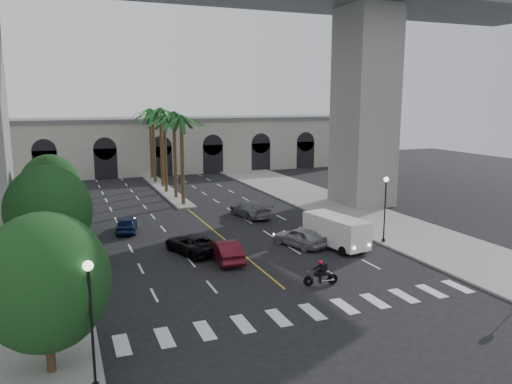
% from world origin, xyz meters
% --- Properties ---
extents(ground, '(140.00, 140.00, 0.00)m').
position_xyz_m(ground, '(0.00, 0.00, 0.00)').
color(ground, black).
rests_on(ground, ground).
extents(sidewalk_left, '(8.00, 100.00, 0.15)m').
position_xyz_m(sidewalk_left, '(-15.00, 15.00, 0.07)').
color(sidewalk_left, gray).
rests_on(sidewalk_left, ground).
extents(sidewalk_right, '(8.00, 100.00, 0.15)m').
position_xyz_m(sidewalk_right, '(15.00, 15.00, 0.07)').
color(sidewalk_right, gray).
rests_on(sidewalk_right, ground).
extents(median, '(2.00, 24.00, 0.20)m').
position_xyz_m(median, '(0.00, 38.00, 0.10)').
color(median, gray).
rests_on(median, ground).
extents(pier_building, '(71.00, 10.50, 8.50)m').
position_xyz_m(pier_building, '(0.00, 55.00, 4.27)').
color(pier_building, beige).
rests_on(pier_building, ground).
extents(bridge, '(75.00, 13.00, 26.00)m').
position_xyz_m(bridge, '(3.42, 22.00, 18.51)').
color(bridge, gray).
rests_on(bridge, ground).
extents(palm_a, '(3.20, 3.20, 10.30)m').
position_xyz_m(palm_a, '(0.00, 28.00, 9.10)').
color(palm_a, '#47331E').
rests_on(palm_a, ground).
extents(palm_b, '(3.20, 3.20, 10.60)m').
position_xyz_m(palm_b, '(0.10, 32.00, 9.37)').
color(palm_b, '#47331E').
rests_on(palm_b, ground).
extents(palm_c, '(3.20, 3.20, 10.10)m').
position_xyz_m(palm_c, '(-0.20, 36.00, 8.91)').
color(palm_c, '#47331E').
rests_on(palm_c, ground).
extents(palm_d, '(3.20, 3.20, 10.90)m').
position_xyz_m(palm_d, '(0.15, 40.00, 9.65)').
color(palm_d, '#47331E').
rests_on(palm_d, ground).
extents(palm_e, '(3.20, 3.20, 10.40)m').
position_xyz_m(palm_e, '(-0.10, 44.00, 9.19)').
color(palm_e, '#47331E').
rests_on(palm_e, ground).
extents(palm_f, '(3.20, 3.20, 10.70)m').
position_xyz_m(palm_f, '(0.20, 48.00, 9.46)').
color(palm_f, '#47331E').
rests_on(palm_f, ground).
extents(street_tree_near, '(5.20, 5.20, 6.89)m').
position_xyz_m(street_tree_near, '(-13.00, -3.00, 4.02)').
color(street_tree_near, '#382616').
rests_on(street_tree_near, ground).
extents(street_tree_mid, '(5.44, 5.44, 7.21)m').
position_xyz_m(street_tree_mid, '(-13.00, 10.00, 4.21)').
color(street_tree_mid, '#382616').
rests_on(street_tree_mid, ground).
extents(street_tree_far, '(5.04, 5.04, 6.68)m').
position_xyz_m(street_tree_far, '(-13.00, 22.00, 3.90)').
color(street_tree_far, '#382616').
rests_on(street_tree_far, ground).
extents(lamp_post_left_near, '(0.40, 0.40, 5.35)m').
position_xyz_m(lamp_post_left_near, '(-11.40, -5.00, 3.22)').
color(lamp_post_left_near, black).
rests_on(lamp_post_left_near, ground).
extents(lamp_post_left_far, '(0.40, 0.40, 5.35)m').
position_xyz_m(lamp_post_left_far, '(-11.40, 16.00, 3.22)').
color(lamp_post_left_far, black).
rests_on(lamp_post_left_far, ground).
extents(lamp_post_right, '(0.40, 0.40, 5.35)m').
position_xyz_m(lamp_post_right, '(11.40, 8.00, 3.22)').
color(lamp_post_right, black).
rests_on(lamp_post_right, ground).
extents(traffic_signal_near, '(0.25, 0.18, 3.65)m').
position_xyz_m(traffic_signal_near, '(-11.30, -2.50, 2.51)').
color(traffic_signal_near, black).
rests_on(traffic_signal_near, ground).
extents(traffic_signal_far, '(0.25, 0.18, 3.65)m').
position_xyz_m(traffic_signal_far, '(-11.30, 1.50, 2.51)').
color(traffic_signal_far, black).
rests_on(traffic_signal_far, ground).
extents(motorcycle_rider, '(2.22, 0.61, 1.60)m').
position_xyz_m(motorcycle_rider, '(2.39, 1.81, 0.73)').
color(motorcycle_rider, black).
rests_on(motorcycle_rider, ground).
extents(car_a, '(3.32, 4.82, 1.52)m').
position_xyz_m(car_a, '(4.81, 9.69, 0.76)').
color(car_a, '#9B999E').
rests_on(car_a, ground).
extents(car_b, '(1.84, 4.74, 1.54)m').
position_xyz_m(car_b, '(-1.67, 8.42, 0.77)').
color(car_b, '#53101B').
rests_on(car_b, ground).
extents(car_c, '(3.82, 5.63, 1.43)m').
position_xyz_m(car_c, '(-3.37, 11.12, 0.72)').
color(car_c, black).
rests_on(car_c, ground).
extents(car_d, '(2.98, 5.75, 1.59)m').
position_xyz_m(car_d, '(4.83, 20.40, 0.80)').
color(car_d, slate).
rests_on(car_d, ground).
extents(car_e, '(2.43, 4.46, 1.44)m').
position_xyz_m(car_e, '(-7.14, 19.04, 0.72)').
color(car_e, '#0D1E40').
rests_on(car_e, ground).
extents(cargo_van, '(3.10, 5.97, 2.42)m').
position_xyz_m(cargo_van, '(7.31, 8.42, 1.35)').
color(cargo_van, white).
rests_on(cargo_van, ground).
extents(pedestrian_b, '(1.18, 1.16, 1.91)m').
position_xyz_m(pedestrian_b, '(-15.17, 6.61, 1.11)').
color(pedestrian_b, black).
rests_on(pedestrian_b, sidewalk_left).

